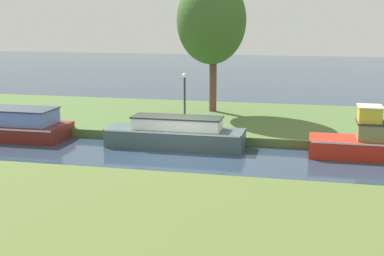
{
  "coord_description": "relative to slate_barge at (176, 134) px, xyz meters",
  "views": [
    {
      "loc": [
        5.35,
        -21.49,
        5.79
      ],
      "look_at": [
        0.19,
        1.2,
        0.9
      ],
      "focal_mm": 49.85,
      "sensor_mm": 36.0,
      "label": 1
    }
  ],
  "objects": [
    {
      "name": "willow_tree_left",
      "position": [
        0.35,
        6.71,
        4.94
      ],
      "size": [
        3.81,
        4.67,
        7.57
      ],
      "color": "brown",
      "rests_on": "riverbank_far"
    },
    {
      "name": "ground_plane",
      "position": [
        0.57,
        -1.2,
        -0.6
      ],
      "size": [
        120.0,
        120.0,
        0.0
      ],
      "primitive_type": "plane",
      "color": "#27384C"
    },
    {
      "name": "riverbank_far",
      "position": [
        0.57,
        5.8,
        -0.4
      ],
      "size": [
        72.0,
        10.0,
        0.4
      ],
      "primitive_type": "cube",
      "color": "#4E6935",
      "rests_on": "ground_plane"
    },
    {
      "name": "slate_barge",
      "position": [
        0.0,
        0.0,
        0.0
      ],
      "size": [
        6.24,
        1.68,
        1.4
      ],
      "color": "#425557",
      "rests_on": "ground_plane"
    },
    {
      "name": "lamp_post",
      "position": [
        -0.1,
        2.17,
        1.52
      ],
      "size": [
        0.24,
        0.24,
        2.72
      ],
      "color": "#333338",
      "rests_on": "riverbank_far"
    },
    {
      "name": "riverbank_near",
      "position": [
        0.57,
        -10.2,
        -0.4
      ],
      "size": [
        72.0,
        10.0,
        0.4
      ],
      "primitive_type": "cube",
      "color": "#556930",
      "rests_on": "ground_plane"
    },
    {
      "name": "maroon_cruiser",
      "position": [
        -7.75,
        0.0,
        0.03
      ],
      "size": [
        4.62,
        2.41,
        1.47
      ],
      "color": "maroon",
      "rests_on": "ground_plane"
    }
  ]
}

